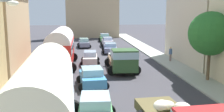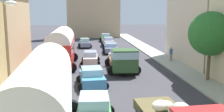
% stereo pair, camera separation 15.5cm
% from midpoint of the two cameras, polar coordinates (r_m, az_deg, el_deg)
% --- Properties ---
extents(ground_plane, '(154.00, 154.00, 0.00)m').
position_cam_midpoint_polar(ground_plane, '(29.70, -1.56, -1.66)').
color(ground_plane, '#38373C').
extents(sidewalk_left, '(2.50, 70.00, 0.14)m').
position_cam_midpoint_polar(sidewalk_left, '(29.90, -15.53, -1.81)').
color(sidewalk_left, gray).
rests_on(sidewalk_left, ground).
extents(sidewalk_right, '(2.50, 70.00, 0.14)m').
position_cam_midpoint_polar(sidewalk_right, '(31.21, 11.81, -1.17)').
color(sidewalk_right, '#AAAFA0').
rests_on(sidewalk_right, ground).
extents(building_right_2, '(4.33, 11.23, 8.91)m').
position_cam_midpoint_polar(building_right_2, '(31.23, 18.57, 6.64)').
color(building_right_2, beige).
rests_on(building_right_2, ground).
extents(distant_church, '(11.34, 7.17, 19.69)m').
position_cam_midpoint_polar(distant_church, '(59.24, -4.45, 10.76)').
color(distant_church, tan).
rests_on(distant_church, ground).
extents(parked_bus_0, '(3.57, 9.48, 4.09)m').
position_cam_midpoint_polar(parked_bus_0, '(12.01, -14.87, -8.64)').
color(parked_bus_0, silver).
rests_on(parked_bus_0, ground).
extents(parked_bus_1, '(3.40, 9.24, 4.06)m').
position_cam_midpoint_polar(parked_bus_1, '(28.23, -11.21, 2.13)').
color(parked_bus_1, red).
rests_on(parked_bus_1, ground).
extents(cargo_truck_1, '(3.30, 6.74, 2.43)m').
position_cam_midpoint_polar(cargo_truck_1, '(25.43, 2.13, -0.72)').
color(cargo_truck_1, '#2D4D28').
rests_on(cargo_truck_1, ground).
extents(car_0, '(2.35, 4.05, 1.56)m').
position_cam_midpoint_polar(car_0, '(29.47, 1.14, -0.21)').
color(car_0, silver).
rests_on(car_0, ground).
extents(car_1, '(2.52, 4.22, 1.40)m').
position_cam_midpoint_polar(car_1, '(36.93, -0.50, 1.79)').
color(car_1, slate).
rests_on(car_1, ground).
extents(car_2, '(2.20, 3.99, 1.58)m').
position_cam_midpoint_polar(car_2, '(43.17, -1.12, 3.09)').
color(car_2, silver).
rests_on(car_2, ground).
extents(car_3, '(2.45, 3.88, 1.51)m').
position_cam_midpoint_polar(car_3, '(50.36, -1.70, 4.04)').
color(car_3, '#509449').
rests_on(car_3, ground).
extents(car_4, '(2.44, 3.71, 1.60)m').
position_cam_midpoint_polar(car_4, '(14.14, -3.95, -11.66)').
color(car_4, '#4D9657').
rests_on(car_4, ground).
extents(car_5, '(2.55, 3.91, 1.50)m').
position_cam_midpoint_polar(car_5, '(20.95, -4.59, -4.55)').
color(car_5, '#438CC6').
rests_on(car_5, ground).
extents(car_6, '(2.26, 3.92, 1.46)m').
position_cam_midpoint_polar(car_6, '(29.48, -4.93, -0.33)').
color(car_6, beige).
rests_on(car_6, ground).
extents(car_7, '(2.26, 3.89, 1.49)m').
position_cam_midpoint_polar(car_7, '(42.56, -6.23, 2.87)').
color(car_7, slate).
rests_on(car_7, ground).
extents(pedestrian_1, '(0.46, 0.46, 1.78)m').
position_cam_midpoint_polar(pedestrian_1, '(31.07, 12.49, 0.52)').
color(pedestrian_1, gray).
rests_on(pedestrian_1, ground).
extents(roadside_tree_2, '(3.66, 3.66, 5.91)m').
position_cam_midpoint_polar(roadside_tree_2, '(23.17, 20.45, 4.58)').
color(roadside_tree_2, brown).
rests_on(roadside_tree_2, ground).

